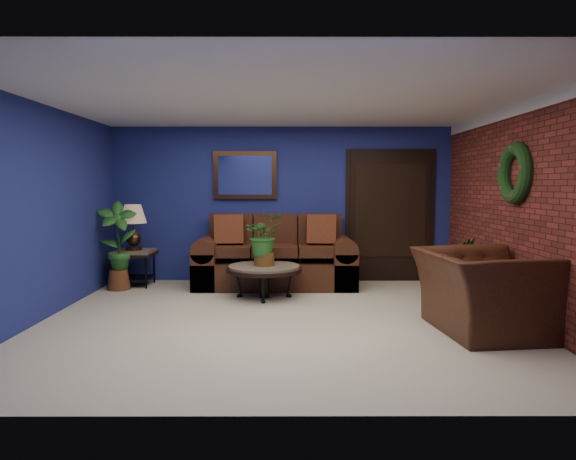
{
  "coord_description": "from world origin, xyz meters",
  "views": [
    {
      "loc": [
        0.07,
        -5.85,
        1.56
      ],
      "look_at": [
        0.09,
        0.55,
        1.0
      ],
      "focal_mm": 32.0,
      "sensor_mm": 36.0,
      "label": 1
    }
  ],
  "objects_px": {
    "sofa": "(275,262)",
    "coffee_table": "(264,270)",
    "table_lamp": "(133,222)",
    "armchair": "(483,292)",
    "end_table": "(134,258)",
    "side_chair": "(312,248)"
  },
  "relations": [
    {
      "from": "sofa",
      "to": "coffee_table",
      "type": "xyz_separation_m",
      "value": [
        -0.14,
        -0.89,
        0.03
      ]
    },
    {
      "from": "table_lamp",
      "to": "armchair",
      "type": "xyz_separation_m",
      "value": [
        4.45,
        -2.55,
        -0.57
      ]
    },
    {
      "from": "coffee_table",
      "to": "end_table",
      "type": "height_order",
      "value": "end_table"
    },
    {
      "from": "coffee_table",
      "to": "table_lamp",
      "type": "relative_size",
      "value": 1.54
    },
    {
      "from": "end_table",
      "to": "table_lamp",
      "type": "height_order",
      "value": "table_lamp"
    },
    {
      "from": "end_table",
      "to": "side_chair",
      "type": "height_order",
      "value": "side_chair"
    },
    {
      "from": "coffee_table",
      "to": "armchair",
      "type": "height_order",
      "value": "armchair"
    },
    {
      "from": "sofa",
      "to": "armchair",
      "type": "relative_size",
      "value": 1.84
    },
    {
      "from": "armchair",
      "to": "table_lamp",
      "type": "bearing_deg",
      "value": 53.81
    },
    {
      "from": "coffee_table",
      "to": "side_chair",
      "type": "xyz_separation_m",
      "value": [
        0.71,
        0.93,
        0.19
      ]
    },
    {
      "from": "sofa",
      "to": "side_chair",
      "type": "bearing_deg",
      "value": 3.3
    },
    {
      "from": "sofa",
      "to": "side_chair",
      "type": "height_order",
      "value": "sofa"
    },
    {
      "from": "coffee_table",
      "to": "side_chair",
      "type": "bearing_deg",
      "value": 52.44
    },
    {
      "from": "sofa",
      "to": "end_table",
      "type": "xyz_separation_m",
      "value": [
        -2.19,
        -0.04,
        0.07
      ]
    },
    {
      "from": "coffee_table",
      "to": "armchair",
      "type": "xyz_separation_m",
      "value": [
        2.39,
        -1.7,
        0.04
      ]
    },
    {
      "from": "sofa",
      "to": "coffee_table",
      "type": "height_order",
      "value": "sofa"
    },
    {
      "from": "end_table",
      "to": "armchair",
      "type": "height_order",
      "value": "armchair"
    },
    {
      "from": "coffee_table",
      "to": "armchair",
      "type": "relative_size",
      "value": 0.79
    },
    {
      "from": "sofa",
      "to": "coffee_table",
      "type": "distance_m",
      "value": 0.9
    },
    {
      "from": "end_table",
      "to": "armchair",
      "type": "xyz_separation_m",
      "value": [
        4.45,
        -2.55,
        0.0
      ]
    },
    {
      "from": "end_table",
      "to": "table_lamp",
      "type": "bearing_deg",
      "value": -63.43
    },
    {
      "from": "table_lamp",
      "to": "armchair",
      "type": "height_order",
      "value": "table_lamp"
    }
  ]
}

